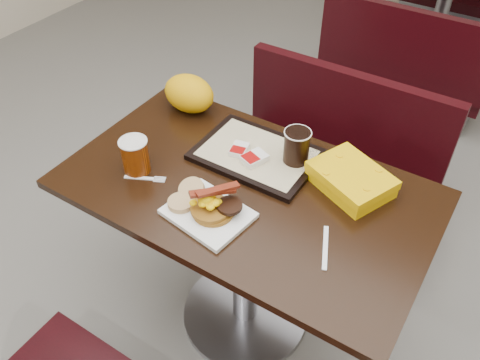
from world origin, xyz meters
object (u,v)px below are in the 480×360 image
Objects in this scene: bench_far_s at (409,55)px; tray at (257,155)px; fork at (139,178)px; clamshell at (351,179)px; coffee_cup_far at (297,146)px; table_far at (442,12)px; coffee_cup_near at (135,156)px; paper_bag at (189,93)px; hashbrown_sleeve_right at (254,158)px; hashbrown_sleeve_left at (239,149)px; knife at (325,247)px; platter at (208,213)px; pancake_stack at (213,210)px; table_near at (246,259)px; bench_near_n at (325,161)px.

tray is (-0.05, -1.75, 0.40)m from bench_far_s.
clamshell reaches higher than fork.
coffee_cup_far reaches higher than clamshell.
coffee_cup_near is at bearing -97.34° from table_far.
paper_bag is (-0.37, 0.11, 0.06)m from tray.
coffee_cup_far reaches higher than fork.
hashbrown_sleeve_left is at bearing -170.58° from hashbrown_sleeve_right.
hashbrown_sleeve_left is (-0.43, 0.22, 0.03)m from knife.
knife is (0.65, 0.06, -0.00)m from fork.
fork is (-0.29, 0.01, -0.01)m from platter.
pancake_stack is 0.37m from coffee_cup_far.
coffee_cup_near reaches higher than bench_far_s.
hashbrown_sleeve_right reaches higher than platter.
bench_far_s is 11.94× the size of hashbrown_sleeve_right.
hashbrown_sleeve_right is at bearing -90.79° from table_far.
table_near is 0.49m from coffee_cup_far.
bench_near_n is 4.90× the size of paper_bag.
table_near is 8.68× the size of fork.
fork reaches higher than table_near.
bench_far_s is 13.58× the size of hashbrown_sleeve_left.
fork is at bearing -139.80° from coffee_cup_far.
hashbrown_sleeve_left is at bearing 44.76° from coffee_cup_near.
tray is 1.67× the size of clamshell.
platter is at bearing -101.54° from knife.
pancake_stack is at bearing -46.50° from paper_bag.
platter is at bearing -88.12° from hashbrown_sleeve_left.
table_far is 5.88× the size of paper_bag.
fork is 0.69m from clamshell.
fork is 1.65× the size of hashbrown_sleeve_right.
platter reaches higher than bench_far_s.
table_far is at bearing 82.66° from coffee_cup_near.
knife is 0.80× the size of paper_bag.
clamshell is (0.32, 0.07, 0.00)m from hashbrown_sleeve_right.
bench_far_s is 1.78m from coffee_cup_far.
clamshell is at bearing 25.69° from coffee_cup_near.
coffee_cup_far is at bearing -88.08° from table_far.
coffee_cup_far is (0.12, 0.08, 0.05)m from hashbrown_sleeve_right.
hashbrown_sleeve_left is at bearing 131.44° from table_near.
tray is (0.30, 0.28, -0.05)m from coffee_cup_near.
paper_bag reaches higher than coffee_cup_near.
knife is 0.83m from paper_bag.
hashbrown_sleeve_right is (-0.03, 0.10, 0.41)m from table_near.
table_near is 0.66m from paper_bag.
bench_far_s is 8.52× the size of coffee_cup_far.
hashbrown_sleeve_left is 0.30× the size of clamshell.
knife is at bearing -20.93° from fork.
coffee_cup_near is at bearing 110.80° from fork.
paper_bag is (-0.40, 0.43, 0.04)m from pancake_stack.
coffee_cup_far is (0.08, 0.18, 0.45)m from table_near.
coffee_cup_near is at bearing -110.65° from knife.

